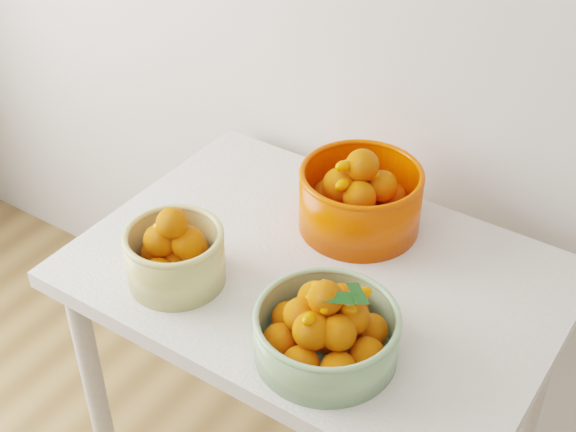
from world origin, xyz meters
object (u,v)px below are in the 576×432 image
Objects in this scene: table at (317,302)px; bowl_cream at (175,254)px; bowl_green at (327,330)px; bowl_orange at (360,197)px.

table is 0.34m from bowl_cream.
bowl_green is at bearing -54.48° from table.
bowl_cream reaches higher than bowl_green.
bowl_cream is 0.37m from bowl_green.
bowl_green is at bearing -68.73° from bowl_orange.
bowl_cream is 0.43m from bowl_orange.
bowl_cream is at bearing 178.98° from bowl_green.
bowl_green reaches higher than table.
bowl_orange is (-0.15, 0.37, 0.02)m from bowl_green.
table is at bearing 40.20° from bowl_cream.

